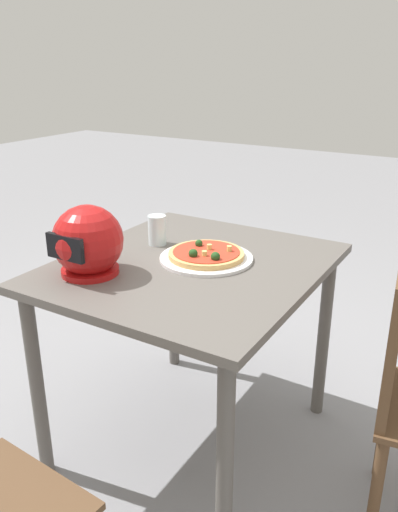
% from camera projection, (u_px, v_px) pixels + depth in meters
% --- Properties ---
extents(ground_plane, '(14.00, 14.00, 0.00)m').
position_uv_depth(ground_plane, '(193.00, 437.00, 2.11)').
color(ground_plane, gray).
extents(dining_table, '(0.87, 0.98, 0.77)m').
position_uv_depth(dining_table, '(192.00, 289.00, 1.87)').
color(dining_table, '#5B5651').
rests_on(dining_table, ground).
extents(pizza_plate, '(0.33, 0.33, 0.01)m').
position_uv_depth(pizza_plate, '(206.00, 258.00, 1.86)').
color(pizza_plate, white).
rests_on(pizza_plate, dining_table).
extents(pizza, '(0.27, 0.27, 0.05)m').
position_uv_depth(pizza, '(206.00, 254.00, 1.85)').
color(pizza, tan).
rests_on(pizza, pizza_plate).
extents(motorcycle_helmet, '(0.24, 0.24, 0.24)m').
position_uv_depth(motorcycle_helmet, '(88.00, 242.00, 1.70)').
color(motorcycle_helmet, '#B21414').
rests_on(motorcycle_helmet, dining_table).
extents(drinking_glass, '(0.07, 0.07, 0.12)m').
position_uv_depth(drinking_glass, '(157.00, 230.00, 2.00)').
color(drinking_glass, silver).
rests_on(drinking_glass, dining_table).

